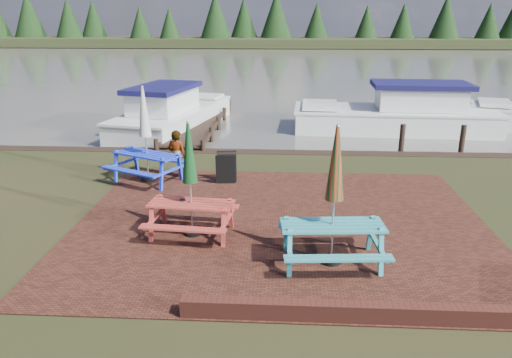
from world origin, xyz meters
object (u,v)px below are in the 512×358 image
object	(u,v)px
picnic_table_red	(191,198)
chalkboard	(226,168)
picnic_table_teal	(333,218)
picnic_table_blue	(146,149)
boat_near	(399,116)
person	(176,131)
jetty	(200,122)
boat_jetty	(172,115)

from	to	relation	value
picnic_table_red	chalkboard	xyz separation A→B (m)	(0.33, 3.40, -0.40)
picnic_table_teal	picnic_table_blue	bearing A→B (deg)	131.11
picnic_table_teal	boat_near	size ratio (longest dim) A/B	0.32
boat_near	person	distance (m)	9.61
picnic_table_blue	boat_near	size ratio (longest dim) A/B	0.32
jetty	boat_near	world-z (taller)	boat_near
chalkboard	boat_near	bearing A→B (deg)	44.12
picnic_table_blue	picnic_table_red	bearing A→B (deg)	-35.24
boat_jetty	picnic_table_blue	bearing A→B (deg)	-70.30
jetty	person	bearing A→B (deg)	-89.05
picnic_table_blue	person	size ratio (longest dim) A/B	1.46
picnic_table_red	picnic_table_teal	bearing A→B (deg)	-15.61
jetty	chalkboard	bearing A→B (deg)	-75.39
picnic_table_blue	chalkboard	size ratio (longest dim) A/B	3.02
picnic_table_blue	boat_jetty	xyz separation A→B (m)	(-0.91, 7.16, -0.48)
picnic_table_teal	chalkboard	bearing A→B (deg)	114.34
picnic_table_red	boat_near	bearing A→B (deg)	64.80
boat_near	person	world-z (taller)	boat_near
picnic_table_red	chalkboard	distance (m)	3.44
chalkboard	picnic_table_red	bearing A→B (deg)	-102.12
chalkboard	picnic_table_blue	bearing A→B (deg)	171.41
picnic_table_blue	jetty	bearing A→B (deg)	115.01
picnic_table_teal	picnic_table_blue	distance (m)	6.51
jetty	boat_jetty	xyz separation A→B (m)	(-1.12, -0.33, 0.32)
picnic_table_teal	picnic_table_blue	size ratio (longest dim) A/B	1.00
picnic_table_red	jetty	size ratio (longest dim) A/B	0.26
picnic_table_red	boat_near	world-z (taller)	picnic_table_red
jetty	picnic_table_red	bearing A→B (deg)	-81.46
picnic_table_red	person	xyz separation A→B (m)	(-1.56, 5.86, 0.05)
picnic_table_red	jetty	distance (m)	11.11
picnic_table_red	boat_near	size ratio (longest dim) A/B	0.29
chalkboard	person	world-z (taller)	person
picnic_table_blue	boat_near	distance (m)	11.29
picnic_table_blue	boat_jetty	size ratio (longest dim) A/B	0.34
chalkboard	jetty	bearing A→B (deg)	97.98
boat_jetty	boat_near	world-z (taller)	boat_near
picnic_table_red	picnic_table_blue	world-z (taller)	picnic_table_blue
jetty	picnic_table_teal	bearing A→B (deg)	-69.77
picnic_table_teal	boat_jetty	size ratio (longest dim) A/B	0.34
picnic_table_teal	person	world-z (taller)	picnic_table_teal
jetty	boat_near	distance (m)	8.20
boat_near	person	xyz separation A→B (m)	(-8.11, -5.15, 0.43)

